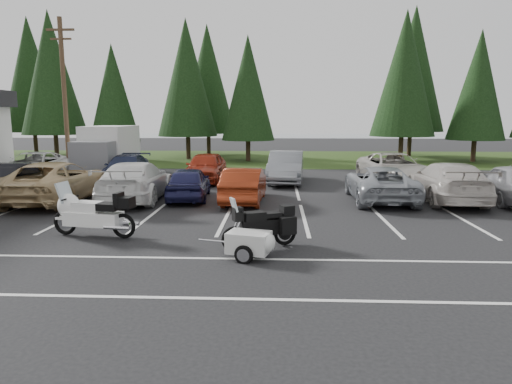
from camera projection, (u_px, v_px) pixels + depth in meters
The scene contains 31 objects.
ground at pixel (207, 225), 14.74m from camera, with size 120.00×120.00×0.00m, color black.
grass_strip at pixel (250, 158), 38.39m from camera, with size 80.00×16.00×0.01m, color #1E3210.
lake_water at pixel (288, 140), 68.77m from camera, with size 70.00×50.00×0.02m, color slate.
utility_pole at pixel (65, 95), 26.24m from camera, with size 1.60×0.26×9.00m.
box_truck at pixel (105, 151), 27.18m from camera, with size 2.40×5.60×2.90m, color silver, non-canonical shape.
stall_markings at pixel (215, 212), 16.71m from camera, with size 32.00×16.00×0.01m, color silver.
conifer_2 at pixel (51, 73), 36.78m from camera, with size 5.10×5.10×11.89m.
conifer_3 at pixel (113, 93), 35.43m from camera, with size 3.87×3.87×9.02m.
conifer_4 at pixel (187, 78), 36.46m from camera, with size 4.80×4.80×11.17m.
conifer_5 at pixel (248, 88), 35.11m from camera, with size 4.14×4.14×9.63m.
conifer_6 at pixel (405, 74), 34.89m from camera, with size 4.93×4.93×11.48m.
conifer_7 at pixel (479, 85), 34.50m from camera, with size 4.27×4.27×9.94m.
conifer_back_a at pixel (30, 75), 41.06m from camera, with size 5.28×5.28×12.30m.
conifer_back_b at pixel (208, 79), 40.91m from camera, with size 4.97×4.97×11.58m.
conifer_back_c at pixel (413, 69), 39.31m from camera, with size 5.50×5.50×12.81m.
car_near_1 at pixel (13, 182), 18.88m from camera, with size 1.71×4.89×1.61m, color black.
car_near_2 at pixel (56, 182), 18.70m from camera, with size 2.77×6.01×1.67m, color tan.
car_near_3 at pixel (136, 181), 19.01m from camera, with size 2.28×5.62×1.63m, color white.
car_near_4 at pixel (189, 183), 19.27m from camera, with size 1.64×4.08×1.39m, color #1C1D46.
car_near_5 at pixel (244, 185), 18.62m from camera, with size 1.51×4.32×1.42m, color maroon.
car_near_6 at pixel (380, 183), 18.92m from camera, with size 2.41×5.22×1.45m, color gray.
car_near_7 at pixel (448, 182), 18.77m from camera, with size 2.28×5.61×1.63m, color beige.
car_near_8 at pixel (511, 183), 18.47m from camera, with size 1.90×4.71×1.61m, color #A9A9AE.
car_far_0 at pixel (34, 166), 25.04m from camera, with size 2.55×5.53×1.54m, color silver.
car_far_1 at pixel (126, 168), 24.53m from camera, with size 1.99×4.91×1.42m, color #151C36.
car_far_2 at pixel (206, 167), 24.41m from camera, with size 1.87×4.65×1.58m, color maroon.
car_far_3 at pixel (286, 167), 24.15m from camera, with size 1.74×4.99×1.64m, color slate.
car_far_4 at pixel (393, 168), 23.87m from camera, with size 2.65×5.74×1.59m, color #B6AFA7.
touring_motorcycle at pixel (93, 210), 13.22m from camera, with size 2.90×0.89×1.61m, color white, non-canonical shape.
cargo_trailer at pixel (249, 245), 11.22m from camera, with size 1.48×0.83×0.69m, color silver, non-canonical shape.
adventure_motorcycle at pixel (260, 222), 12.07m from camera, with size 2.36×0.82×1.43m, color black, non-canonical shape.
Camera 1 is at (2.23, -14.28, 3.47)m, focal length 32.00 mm.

